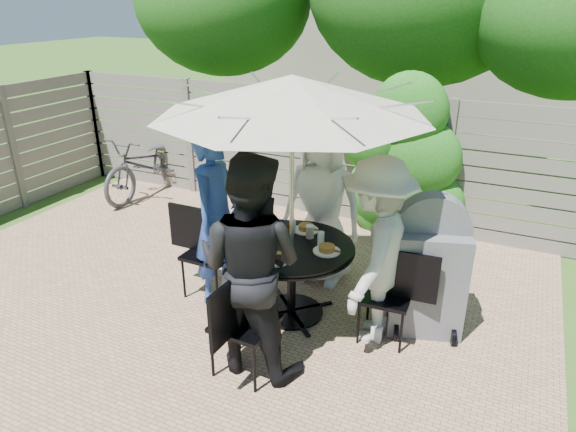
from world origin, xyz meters
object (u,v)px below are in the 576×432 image
at_px(person_front, 250,266).
at_px(plate_front, 276,258).
at_px(glass_right, 321,239).
at_px(person_back, 322,203).
at_px(chair_right, 386,313).
at_px(bbq_grill, 427,269).
at_px(plate_left, 258,236).
at_px(glass_left, 263,238).
at_px(glass_back, 293,226).
at_px(coffee_cup, 310,232).
at_px(person_right, 376,252).
at_px(patio_table, 292,267).
at_px(chair_left, 209,269).
at_px(plate_back, 306,228).
at_px(syrup_jug, 288,234).
at_px(person_left, 217,218).
at_px(bicycle, 148,164).
at_px(plate_right, 327,249).
at_px(chair_front, 245,343).
at_px(chair_back, 325,253).
at_px(umbrella, 292,95).

xyz_separation_m(person_front, plate_front, (-0.01, 0.47, -0.15)).
bearing_deg(glass_right, person_back, 110.56).
xyz_separation_m(chair_right, bbq_grill, (0.28, 0.34, 0.35)).
distance_m(plate_left, glass_left, 0.15).
xyz_separation_m(glass_back, coffee_cup, (0.21, -0.04, -0.01)).
bearing_deg(glass_back, bbq_grill, 4.18).
bearing_deg(coffee_cup, person_right, -15.91).
height_order(person_front, bbq_grill, person_front).
bearing_deg(glass_right, patio_table, -157.14).
bearing_deg(plate_front, glass_left, 136.36).
height_order(chair_left, plate_left, chair_left).
height_order(person_back, plate_left, person_back).
xyz_separation_m(plate_back, syrup_jug, (-0.06, -0.31, 0.06)).
relative_size(patio_table, glass_right, 8.74).
xyz_separation_m(person_back, person_left, (-0.82, -0.84, 0.00)).
bearing_deg(bicycle, coffee_cup, -27.65).
xyz_separation_m(plate_right, syrup_jug, (-0.42, 0.04, 0.06)).
bearing_deg(person_front, chair_front, 89.60).
bearing_deg(plate_right, chair_back, 111.42).
distance_m(umbrella, plate_front, 1.45).
distance_m(person_back, glass_back, 0.58).
bearing_deg(coffee_cup, glass_left, -137.04).
height_order(person_left, plate_front, person_left).
distance_m(glass_back, bicycle, 3.96).
xyz_separation_m(umbrella, person_back, (-0.01, 0.83, -1.29)).
xyz_separation_m(plate_right, bbq_grill, (0.88, 0.35, -0.18)).
xyz_separation_m(plate_right, bicycle, (-3.91, 2.17, -0.30)).
distance_m(person_right, plate_left, 1.19).
relative_size(chair_left, plate_back, 3.83).
xyz_separation_m(chair_back, syrup_jug, (-0.04, -0.91, 0.62)).
distance_m(chair_left, person_left, 0.64).
height_order(plate_back, glass_left, glass_left).
bearing_deg(person_left, plate_back, -66.55).
height_order(chair_back, glass_back, glass_back).
relative_size(chair_left, glass_left, 7.11).
distance_m(plate_back, plate_right, 0.51).
distance_m(plate_left, plate_front, 0.51).
bearing_deg(syrup_jug, bbq_grill, 13.28).
bearing_deg(plate_right, patio_table, -179.14).
bearing_deg(person_front, plate_left, -66.55).
xyz_separation_m(patio_table, plate_back, (-0.01, 0.36, 0.26)).
xyz_separation_m(umbrella, chair_left, (-0.97, -0.01, -1.92)).
bearing_deg(glass_right, plate_back, 136.36).
xyz_separation_m(chair_back, chair_front, (0.03, -1.93, 0.05)).
bearing_deg(syrup_jug, glass_right, 10.60).
distance_m(chair_back, coffee_cup, 0.96).
xyz_separation_m(person_left, plate_right, (1.19, 0.02, -0.11)).
height_order(person_back, plate_right, person_back).
xyz_separation_m(chair_left, person_front, (0.98, -0.82, 0.67)).
relative_size(person_left, syrup_jug, 11.60).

